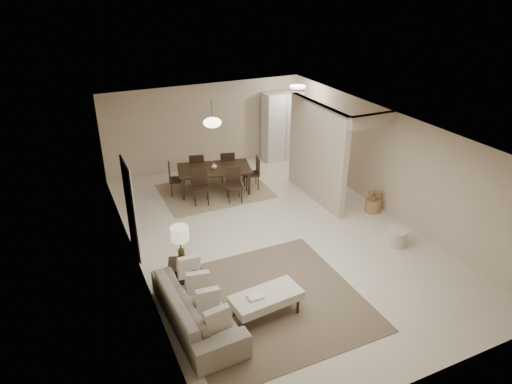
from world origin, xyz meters
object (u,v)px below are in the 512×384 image
sofa (197,307)px  side_table (183,276)px  pantry_cabinet (282,126)px  dining_table (215,180)px  wicker_basket (373,205)px  ottoman_bench (266,298)px  round_pouf (396,237)px

sofa → side_table: bearing=-5.9°
pantry_cabinet → dining_table: pantry_cabinet is taller
wicker_basket → sofa: bearing=-158.8°
ottoman_bench → round_pouf: bearing=8.1°
side_table → round_pouf: side_table is taller
wicker_basket → pantry_cabinet: bearing=95.2°
sofa → pantry_cabinet: bearing=-40.9°
sofa → side_table: sofa is taller
sofa → round_pouf: 4.68m
round_pouf → dining_table: (-2.62, 4.15, 0.15)m
side_table → wicker_basket: bearing=11.4°
ottoman_bench → side_table: 1.68m
round_pouf → dining_table: size_ratio=0.25×
dining_table → round_pouf: bearing=-44.2°
side_table → dining_table: (1.98, 3.72, 0.05)m
sofa → round_pouf: sofa is taller
pantry_cabinet → wicker_basket: 4.26m
ottoman_bench → pantry_cabinet: bearing=54.9°
pantry_cabinet → sofa: size_ratio=0.92×
pantry_cabinet → dining_table: bearing=-152.3°
round_pouf → wicker_basket: round_pouf is taller
pantry_cabinet → round_pouf: size_ratio=4.47×
ottoman_bench → wicker_basket: bearing=24.2°
side_table → round_pouf: bearing=-5.4°
ottoman_bench → wicker_basket: ottoman_bench is taller
round_pouf → dining_table: 4.91m
sofa → side_table: size_ratio=4.08×
sofa → ottoman_bench: (1.13, -0.30, 0.02)m
sofa → dining_table: size_ratio=1.21×
round_pouf → ottoman_bench: bearing=-166.4°
ottoman_bench → dining_table: size_ratio=0.67×
pantry_cabinet → ottoman_bench: bearing=-119.6°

